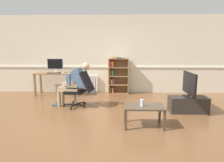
% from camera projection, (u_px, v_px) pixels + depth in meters
% --- Properties ---
extents(ground_plane, '(18.00, 18.00, 0.00)m').
position_uv_depth(ground_plane, '(104.00, 117.00, 4.44)').
color(ground_plane, brown).
extents(back_wall, '(12.00, 0.13, 2.70)m').
position_uv_depth(back_wall, '(110.00, 55.00, 6.83)').
color(back_wall, beige).
rests_on(back_wall, ground_plane).
extents(computer_desk, '(1.33, 0.57, 0.76)m').
position_uv_depth(computer_desk, '(56.00, 76.00, 6.52)').
color(computer_desk, olive).
rests_on(computer_desk, ground_plane).
extents(imac_monitor, '(0.55, 0.14, 0.48)m').
position_uv_depth(imac_monitor, '(55.00, 64.00, 6.53)').
color(imac_monitor, silver).
rests_on(imac_monitor, computer_desk).
extents(keyboard, '(0.44, 0.12, 0.02)m').
position_uv_depth(keyboard, '(54.00, 73.00, 6.36)').
color(keyboard, black).
rests_on(keyboard, computer_desk).
extents(computer_mouse, '(0.06, 0.10, 0.03)m').
position_uv_depth(computer_mouse, '(63.00, 73.00, 6.37)').
color(computer_mouse, white).
rests_on(computer_mouse, computer_desk).
extents(bookshelf, '(0.69, 0.29, 1.30)m').
position_uv_depth(bookshelf, '(117.00, 75.00, 6.74)').
color(bookshelf, olive).
rests_on(bookshelf, ground_plane).
extents(radiator, '(0.74, 0.08, 0.61)m').
position_uv_depth(radiator, '(87.00, 84.00, 6.92)').
color(radiator, white).
rests_on(radiator, ground_plane).
extents(office_chair, '(0.85, 0.62, 0.97)m').
position_uv_depth(office_chair, '(80.00, 88.00, 5.15)').
color(office_chair, black).
rests_on(office_chair, ground_plane).
extents(person_seated, '(1.06, 0.48, 1.20)m').
position_uv_depth(person_seated, '(74.00, 83.00, 5.17)').
color(person_seated, tan).
rests_on(person_seated, ground_plane).
extents(tv_stand, '(0.91, 0.43, 0.38)m').
position_uv_depth(tv_stand, '(188.00, 104.00, 4.78)').
color(tv_stand, '#2D2823').
rests_on(tv_stand, ground_plane).
extents(tv_screen, '(0.21, 0.89, 0.60)m').
position_uv_depth(tv_screen, '(189.00, 84.00, 4.70)').
color(tv_screen, black).
rests_on(tv_screen, tv_stand).
extents(coffee_table, '(0.79, 0.50, 0.42)m').
position_uv_depth(coffee_table, '(144.00, 109.00, 3.87)').
color(coffee_table, '#4C3D2D').
rests_on(coffee_table, ground_plane).
extents(drinking_glass, '(0.07, 0.07, 0.14)m').
position_uv_depth(drinking_glass, '(142.00, 103.00, 3.83)').
color(drinking_glass, silver).
rests_on(drinking_glass, coffee_table).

